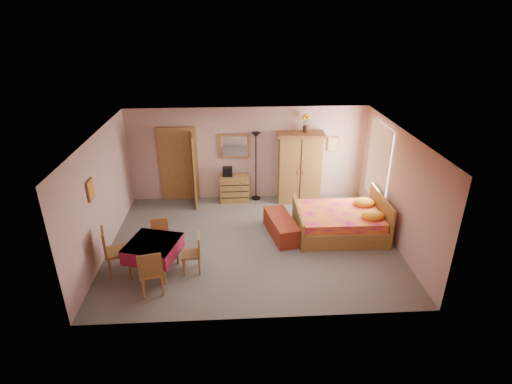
{
  "coord_description": "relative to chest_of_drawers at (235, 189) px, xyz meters",
  "views": [
    {
      "loc": [
        -0.38,
        -7.93,
        4.93
      ],
      "look_at": [
        0.1,
        0.3,
        1.15
      ],
      "focal_mm": 28.0,
      "sensor_mm": 36.0,
      "label": 1
    }
  ],
  "objects": [
    {
      "name": "stereo",
      "position": [
        -0.19,
        0.02,
        0.5
      ],
      "size": [
        0.27,
        0.2,
        0.25
      ],
      "primitive_type": "cube",
      "rotation": [
        0.0,
        0.0,
        -0.01
      ],
      "color": "black",
      "rests_on": "chest_of_drawers"
    },
    {
      "name": "window",
      "position": [
        3.59,
        -1.04,
        1.07
      ],
      "size": [
        0.08,
        1.4,
        1.95
      ],
      "primitive_type": "cube",
      "color": "white",
      "rests_on": "wall_right"
    },
    {
      "name": "picture_back",
      "position": [
        2.73,
        0.23,
        1.17
      ],
      "size": [
        0.3,
        0.04,
        0.4
      ],
      "primitive_type": "cube",
      "color": "#D8BF59",
      "rests_on": "wall_back"
    },
    {
      "name": "chair_north",
      "position": [
        -1.63,
        -2.61,
        0.03
      ],
      "size": [
        0.44,
        0.44,
        0.81
      ],
      "primitive_type": "cube",
      "rotation": [
        0.0,
        0.0,
        3.35
      ],
      "color": "#A57738",
      "rests_on": "floor"
    },
    {
      "name": "wardrobe",
      "position": [
        1.79,
        -0.04,
        0.6
      ],
      "size": [
        1.27,
        0.69,
        1.96
      ],
      "primitive_type": "cube",
      "rotation": [
        0.0,
        0.0,
        -0.04
      ],
      "color": "olive",
      "rests_on": "floor"
    },
    {
      "name": "chest_of_drawers",
      "position": [
        0.0,
        0.0,
        0.0
      ],
      "size": [
        0.8,
        0.4,
        0.76
      ],
      "primitive_type": "cube",
      "rotation": [
        0.0,
        0.0,
        -0.0
      ],
      "color": "olive",
      "rests_on": "floor"
    },
    {
      "name": "chair_east",
      "position": [
        -0.92,
        -3.27,
        0.04
      ],
      "size": [
        0.41,
        0.41,
        0.85
      ],
      "primitive_type": "cube",
      "rotation": [
        0.0,
        0.0,
        1.65
      ],
      "color": "olive",
      "rests_on": "floor"
    },
    {
      "name": "chair_south",
      "position": [
        -1.6,
        -3.89,
        0.1
      ],
      "size": [
        0.51,
        0.51,
        0.96
      ],
      "primitive_type": "cube",
      "rotation": [
        0.0,
        0.0,
        0.21
      ],
      "color": "#A36737",
      "rests_on": "floor"
    },
    {
      "name": "ceiling",
      "position": [
        0.38,
        -2.24,
        2.22
      ],
      "size": [
        6.5,
        6.5,
        0.0
      ],
      "primitive_type": "plane",
      "rotation": [
        3.14,
        0.0,
        0.0
      ],
      "color": "brown",
      "rests_on": "wall_back"
    },
    {
      "name": "wall_back",
      "position": [
        0.38,
        0.26,
        0.92
      ],
      "size": [
        6.5,
        0.1,
        2.6
      ],
      "primitive_type": "cube",
      "color": "tan",
      "rests_on": "floor"
    },
    {
      "name": "wall_front",
      "position": [
        0.38,
        -4.74,
        0.92
      ],
      "size": [
        6.5,
        0.1,
        2.6
      ],
      "primitive_type": "cube",
      "color": "tan",
      "rests_on": "floor"
    },
    {
      "name": "floor",
      "position": [
        0.38,
        -2.24,
        -0.38
      ],
      "size": [
        6.5,
        6.5,
        0.0
      ],
      "primitive_type": "plane",
      "color": "#69655D",
      "rests_on": "ground"
    },
    {
      "name": "wall_mirror",
      "position": [
        0.0,
        0.21,
        1.17
      ],
      "size": [
        0.84,
        0.08,
        0.66
      ],
      "primitive_type": "cube",
      "rotation": [
        0.0,
        0.0,
        -0.04
      ],
      "color": "white",
      "rests_on": "wall_back"
    },
    {
      "name": "bench",
      "position": [
        1.09,
        -1.94,
        -0.15
      ],
      "size": [
        0.77,
        1.44,
        0.46
      ],
      "primitive_type": "cube",
      "rotation": [
        0.0,
        0.0,
        0.2
      ],
      "color": "maroon",
      "rests_on": "floor"
    },
    {
      "name": "chair_west",
      "position": [
        -2.4,
        -3.23,
        0.13
      ],
      "size": [
        0.59,
        0.59,
        1.02
      ],
      "primitive_type": "cube",
      "rotation": [
        0.0,
        0.0,
        -1.25
      ],
      "color": "olive",
      "rests_on": "floor"
    },
    {
      "name": "wall_right",
      "position": [
        3.63,
        -2.24,
        0.92
      ],
      "size": [
        0.1,
        5.0,
        2.6
      ],
      "primitive_type": "cube",
      "color": "tan",
      "rests_on": "floor"
    },
    {
      "name": "bed",
      "position": [
        2.47,
        -1.93,
        0.1
      ],
      "size": [
        2.09,
        1.65,
        0.96
      ],
      "primitive_type": "cube",
      "rotation": [
        0.0,
        0.0,
        -0.01
      ],
      "color": "#BE1264",
      "rests_on": "floor"
    },
    {
      "name": "floor_lamp",
      "position": [
        0.6,
        0.11,
        0.6
      ],
      "size": [
        0.25,
        0.25,
        1.95
      ],
      "primitive_type": "cube",
      "rotation": [
        0.0,
        0.0,
        -0.0
      ],
      "color": "black",
      "rests_on": "floor"
    },
    {
      "name": "sunflower_vase",
      "position": [
        1.91,
        0.05,
        1.82
      ],
      "size": [
        0.19,
        0.19,
        0.47
      ],
      "primitive_type": "cube",
      "rotation": [
        0.0,
        0.0,
        0.0
      ],
      "color": "yellow",
      "rests_on": "wardrobe"
    },
    {
      "name": "dining_table",
      "position": [
        -1.67,
        -3.24,
        -0.03
      ],
      "size": [
        1.18,
        1.18,
        0.7
      ],
      "primitive_type": "cube",
      "rotation": [
        0.0,
        0.0,
        -0.27
      ],
      "color": "maroon",
      "rests_on": "floor"
    },
    {
      "name": "wall_left",
      "position": [
        -2.87,
        -2.24,
        0.92
      ],
      "size": [
        0.1,
        5.0,
        2.6
      ],
      "primitive_type": "cube",
      "color": "tan",
      "rests_on": "floor"
    },
    {
      "name": "doorway",
      "position": [
        -1.52,
        0.23,
        0.65
      ],
      "size": [
        1.06,
        0.12,
        2.15
      ],
      "primitive_type": "cube",
      "color": "#9E6B35",
      "rests_on": "floor"
    },
    {
      "name": "picture_left",
      "position": [
        -2.84,
        -2.84,
        1.32
      ],
      "size": [
        0.04,
        0.32,
        0.42
      ],
      "primitive_type": "cube",
      "color": "orange",
      "rests_on": "wall_left"
    }
  ]
}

